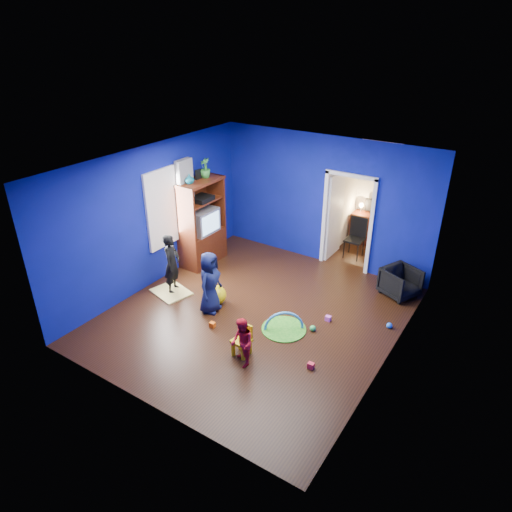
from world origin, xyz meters
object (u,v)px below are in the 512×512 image
Objects in this scene: vase at (189,179)px; folding_chair at (354,239)px; tv_armoire at (201,222)px; study_desk at (369,229)px; armchair at (400,282)px; toddler_red at (242,343)px; play_mat at (284,329)px; child_navy at (210,283)px; kid_chair at (242,342)px; crt_tv at (203,221)px; child_black at (172,264)px; hopper_ball at (217,295)px.

vase is 4.04m from folding_chair.
tv_armoire is 4.21m from study_desk.
toddler_red reaches higher than armchair.
vase reaches higher than play_mat.
folding_chair is (0.00, -0.96, 0.09)m from study_desk.
toddler_red is (1.40, -0.96, -0.19)m from child_navy.
tv_armoire is at bearing 156.03° from play_mat.
folding_chair is at bearing 91.33° from play_mat.
tv_armoire is 3.92× the size of kid_chair.
folding_chair is (2.82, 2.11, -0.52)m from tv_armoire.
vase reaches higher than child_navy.
study_desk is 0.96× the size of folding_chair.
tv_armoire is at bearing -132.55° from study_desk.
child_navy is 1.52× the size of play_mat.
kid_chair is 4.39m from folding_chair.
armchair is 0.95× the size of crt_tv.
kid_chair is (2.33, -0.92, -0.38)m from child_black.
folding_chair is at bearing 37.22° from crt_tv.
study_desk is (2.50, 4.43, -0.25)m from child_black.
vase is 4.71m from study_desk.
child_black is at bearing -78.33° from crt_tv.
tv_armoire is at bearing -6.01° from child_black.
tv_armoire is 3.57m from kid_chair.
child_black is 1.37× the size of folding_chair.
tv_armoire is at bearing 180.00° from crt_tv.
armchair is 0.82× the size of play_mat.
play_mat is (2.86, -1.29, -1.01)m from crt_tv.
vase reaches higher than hopper_ball.
crt_tv is at bearing 144.85° from kid_chair.
study_desk is at bearing -26.55° from child_navy.
hopper_ball is 1.65m from kid_chair.
tv_armoire is (-1.41, 1.51, 0.37)m from child_navy.
folding_chair is at bearing 40.54° from vase.
tv_armoire is at bearing 177.67° from toddler_red.
toddler_red reaches higher than hopper_ball.
child_navy reaches higher than hopper_ball.
tv_armoire is 2.80× the size of crt_tv.
kid_chair is at bearing -130.72° from child_black.
hopper_ball is (1.32, -1.26, -0.83)m from crt_tv.
toddler_red is at bearing -39.94° from hopper_ball.
child_black is 0.64× the size of tv_armoire.
tv_armoire is at bearing 127.51° from armchair.
crt_tv is (-1.37, 1.51, 0.41)m from child_navy.
vase is (-1.41, 1.21, 1.45)m from child_navy.
tv_armoire reaches higher than crt_tv.
toddler_red is 3.90m from vase.
child_navy is at bearing -175.47° from toddler_red.
tv_armoire reaches higher than folding_chair.
folding_chair is (-0.08, 3.40, 0.45)m from play_mat.
crt_tv is at bearing 0.00° from tv_armoire.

